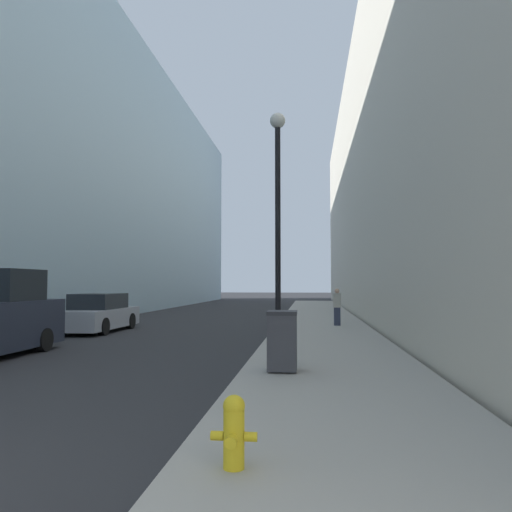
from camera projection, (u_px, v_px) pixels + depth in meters
name	position (u px, v px, depth m)	size (l,w,h in m)	color
sidewalk_right	(322.00, 327.00, 20.63)	(3.83, 60.00, 0.13)	#ADA89E
building_left_glass	(41.00, 172.00, 30.86)	(12.00, 60.00, 17.51)	#99B7C6
building_right_stone	(460.00, 173.00, 28.17)	(12.00, 60.00, 16.17)	beige
fire_hydrant	(234.00, 430.00, 4.72)	(0.44, 0.33, 0.69)	yellow
trash_bin	(282.00, 340.00, 9.93)	(0.59, 0.66, 1.20)	#3D3D42
lamppost	(278.00, 204.00, 14.77)	(0.46, 0.46, 6.85)	black
parked_sedan_near	(99.00, 314.00, 19.44)	(1.80, 4.55, 1.48)	#A3A8B2
pedestrian_on_sidewalk	(337.00, 307.00, 20.75)	(0.31, 0.20, 1.54)	#2D3347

